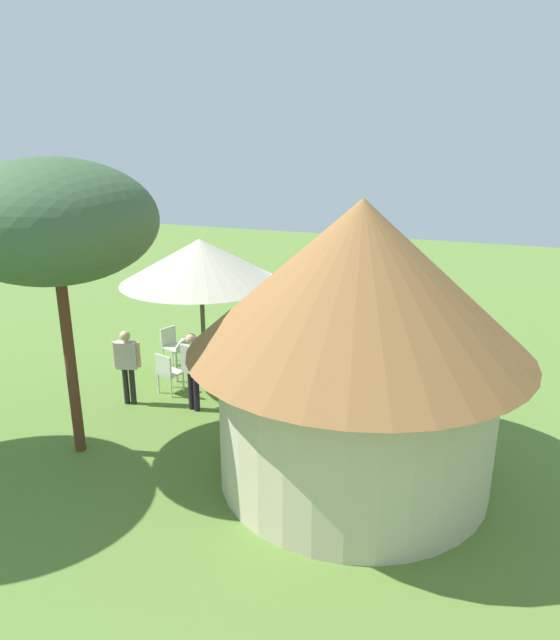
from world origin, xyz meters
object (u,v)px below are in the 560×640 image
Objects in this scene: patio_chair_near_hut at (239,341)px; guest_behind_table at (192,365)px; zebra_by_umbrella at (443,342)px; striped_lounge_chair at (328,345)px; zebra_nearest_camera at (279,293)px; acacia_tree_far_lawn at (54,222)px; shade_umbrella at (200,261)px; patio_chair_near_lawn at (171,343)px; patio_dining_table at (204,349)px; patio_chair_east_end at (241,367)px; thatched_hut at (358,333)px; standing_watcher at (451,315)px; guest_beside_umbrella at (127,361)px; patio_chair_west_end at (167,371)px.

patio_chair_near_hut is 2.73m from guest_behind_table.
guest_behind_table is 5.38m from zebra_by_umbrella.
patio_chair_near_hut reaches higher than striped_lounge_chair.
zebra_nearest_camera is 8.14m from acacia_tree_far_lawn.
shade_umbrella is 3.87× the size of patio_chair_near_lawn.
patio_chair_east_end is (-1.09, 0.37, -0.13)m from patio_dining_table.
patio_dining_table is at bearing 90.00° from patio_chair_near_lawn.
thatched_hut is 6.46m from standing_watcher.
patio_chair_near_hut is 0.54× the size of standing_watcher.
patio_chair_east_end is at bearing 81.88° from guest_behind_table.
patio_dining_table is 1.16m from patio_chair_near_hut.
zebra_nearest_camera is at bearing 65.39° from standing_watcher.
patio_chair_near_hut is 1.62m from patio_chair_near_lawn.
patio_chair_east_end is at bearing 161.36° from shade_umbrella.
guest_beside_umbrella is at bearing 42.74° from zebra_by_umbrella.
zebra_nearest_camera is at bearing -59.87° from thatched_hut.
patio_chair_near_hut is 1.00× the size of patio_chair_east_end.
thatched_hut reaches higher than standing_watcher.
shade_umbrella reaches higher than patio_chair_west_end.
guest_beside_umbrella is (1.84, 1.44, 0.42)m from patio_chair_east_end.
thatched_hut is 7.73m from zebra_nearest_camera.
striped_lounge_chair is at bearing -134.08° from patio_dining_table.
patio_chair_west_end is (0.27, 1.12, -0.13)m from patio_dining_table.
standing_watcher is at bearing -98.27° from thatched_hut.
zebra_by_umbrella is (-5.05, -1.47, 0.34)m from patio_dining_table.
thatched_hut is 5.42× the size of striped_lounge_chair.
guest_beside_umbrella is 0.72× the size of zebra_nearest_camera.
patio_chair_west_end is 0.42× the size of zebra_nearest_camera.
acacia_tree_far_lawn is at bearing -80.84° from patio_chair_west_end.
zebra_by_umbrella is at bearing 47.87° from guest_behind_table.
patio_dining_table is at bearing -90.00° from shade_umbrella.
patio_dining_table is 1.59× the size of patio_chair_near_hut.
zebra_by_umbrella is at bearing -166.54° from guest_beside_umbrella.
patio_chair_near_lawn is at bearing -18.94° from patio_dining_table.
patio_dining_table is 1.59× the size of patio_chair_near_lawn.
standing_watcher is (-4.67, -2.44, 0.47)m from patio_chair_near_hut.
patio_chair_east_end is (-1.37, -0.75, 0.00)m from patio_chair_west_end.
guest_behind_table is 6.77m from standing_watcher.
guest_beside_umbrella is 0.97× the size of guest_behind_table.
zebra_nearest_camera reaches higher than guest_beside_umbrella.
patio_chair_near_lawn is at bearing 144.35° from guest_behind_table.
striped_lounge_chair is at bearing 93.41° from standing_watcher.
patio_chair_west_end is 4.25m from striped_lounge_chair.
guest_behind_table is (-0.89, 0.47, 0.45)m from patio_chair_west_end.
guest_beside_umbrella is (1.11, 2.91, 0.42)m from patio_chair_near_hut.
thatched_hut is 4.49m from zebra_by_umbrella.
guest_beside_umbrella is 0.95× the size of standing_watcher.
striped_lounge_chair is (-2.23, -2.31, -0.39)m from patio_dining_table.
thatched_hut is at bearing 151.34° from standing_watcher.
acacia_tree_far_lawn is (0.79, 7.55, 2.93)m from zebra_nearest_camera.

